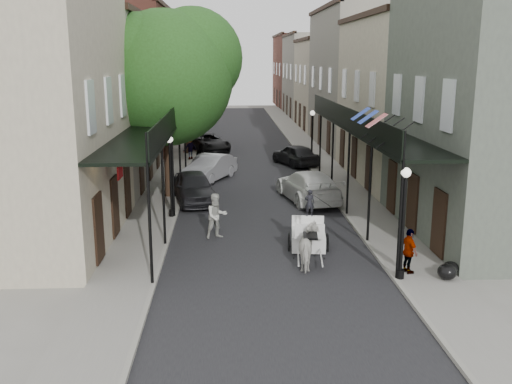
{
  "coord_description": "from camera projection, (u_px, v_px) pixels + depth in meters",
  "views": [
    {
      "loc": [
        -1.54,
        -19.37,
        7.19
      ],
      "look_at": [
        -0.32,
        4.34,
        1.6
      ],
      "focal_mm": 40.0,
      "sensor_mm": 36.0,
      "label": 1
    }
  ],
  "objects": [
    {
      "name": "horse",
      "position": [
        310.0,
        247.0,
        19.94
      ],
      "size": [
        0.99,
        1.84,
        1.49
      ],
      "primitive_type": "imported",
      "rotation": [
        0.0,
        0.0,
        3.03
      ],
      "color": "beige",
      "rests_on": "ground"
    },
    {
      "name": "sidewalk_left",
      "position": [
        178.0,
        163.0,
        39.73
      ],
      "size": [
        2.2,
        90.0,
        0.12
      ],
      "primitive_type": "cube",
      "color": "gray",
      "rests_on": "ground"
    },
    {
      "name": "car_left_mid",
      "position": [
        210.0,
        168.0,
        34.13
      ],
      "size": [
        3.42,
        4.92,
        1.54
      ],
      "primitive_type": "imported",
      "rotation": [
        0.0,
        0.0,
        -0.43
      ],
      "color": "#9C9CA2",
      "rests_on": "ground"
    },
    {
      "name": "sidewalk_right",
      "position": [
        320.0,
        162.0,
        40.23
      ],
      "size": [
        2.2,
        90.0,
        0.12
      ],
      "primitive_type": "cube",
      "color": "gray",
      "rests_on": "ground"
    },
    {
      "name": "car_right_near",
      "position": [
        308.0,
        186.0,
        29.25
      ],
      "size": [
        3.21,
        5.79,
        1.59
      ],
      "primitive_type": "imported",
      "rotation": [
        0.0,
        0.0,
        3.33
      ],
      "color": "white",
      "rests_on": "ground"
    },
    {
      "name": "car_left_near",
      "position": [
        194.0,
        187.0,
        28.96
      ],
      "size": [
        2.79,
        4.94,
        1.58
      ],
      "primitive_type": "imported",
      "rotation": [
        0.0,
        0.0,
        0.21
      ],
      "color": "black",
      "rests_on": "ground"
    },
    {
      "name": "road",
      "position": [
        249.0,
        163.0,
        39.99
      ],
      "size": [
        8.0,
        90.0,
        0.01
      ],
      "primitive_type": "cube",
      "color": "black",
      "rests_on": "ground"
    },
    {
      "name": "carriage",
      "position": [
        308.0,
        222.0,
        22.14
      ],
      "size": [
        1.68,
        2.32,
        2.49
      ],
      "rotation": [
        0.0,
        0.0,
        -0.11
      ],
      "color": "black",
      "rests_on": "ground"
    },
    {
      "name": "car_right_far",
      "position": [
        295.0,
        155.0,
        39.01
      ],
      "size": [
        3.22,
        4.67,
        1.48
      ],
      "primitive_type": "imported",
      "rotation": [
        0.0,
        0.0,
        3.52
      ],
      "color": "black",
      "rests_on": "ground"
    },
    {
      "name": "lamppost_left",
      "position": [
        171.0,
        175.0,
        25.71
      ],
      "size": [
        0.32,
        0.32,
        3.71
      ],
      "color": "black",
      "rests_on": "sidewalk_left"
    },
    {
      "name": "tree_near",
      "position": [
        174.0,
        72.0,
        28.75
      ],
      "size": [
        7.31,
        6.8,
        9.63
      ],
      "color": "#382619",
      "rests_on": "sidewalk_left"
    },
    {
      "name": "lamppost_right_near",
      "position": [
        403.0,
        222.0,
        18.34
      ],
      "size": [
        0.32,
        0.32,
        3.71
      ],
      "color": "black",
      "rests_on": "sidewalk_right"
    },
    {
      "name": "tree_far",
      "position": [
        190.0,
        77.0,
        42.51
      ],
      "size": [
        6.45,
        6.0,
        8.61
      ],
      "color": "#382619",
      "rests_on": "sidewalk_left"
    },
    {
      "name": "pedestrian_walking",
      "position": [
        217.0,
        216.0,
        23.16
      ],
      "size": [
        1.11,
        1.0,
        1.87
      ],
      "primitive_type": "imported",
      "rotation": [
        0.0,
        0.0,
        0.4
      ],
      "color": "beige",
      "rests_on": "ground"
    },
    {
      "name": "building_row_left",
      "position": [
        143.0,
        82.0,
        48.08
      ],
      "size": [
        5.0,
        80.0,
        10.5
      ],
      "primitive_type": "cube",
      "color": "#BDB397",
      "rests_on": "ground"
    },
    {
      "name": "building_row_right",
      "position": [
        344.0,
        81.0,
        48.94
      ],
      "size": [
        5.0,
        80.0,
        10.5
      ],
      "primitive_type": "cube",
      "color": "gray",
      "rests_on": "ground"
    },
    {
      "name": "car_left_far",
      "position": [
        208.0,
        142.0,
        44.91
      ],
      "size": [
        4.07,
        5.57,
        1.41
      ],
      "primitive_type": "imported",
      "rotation": [
        0.0,
        0.0,
        0.39
      ],
      "color": "black",
      "rests_on": "ground"
    },
    {
      "name": "gallery_left",
      "position": [
        156.0,
        128.0,
        26.17
      ],
      "size": [
        2.2,
        18.05,
        4.88
      ],
      "color": "black",
      "rests_on": "sidewalk_left"
    },
    {
      "name": "pedestrian_sidewalk_right",
      "position": [
        409.0,
        251.0,
        19.06
      ],
      "size": [
        0.6,
        0.97,
        1.54
      ],
      "primitive_type": "imported",
      "rotation": [
        0.0,
        0.0,
        1.83
      ],
      "color": "gray",
      "rests_on": "sidewalk_right"
    },
    {
      "name": "gallery_right",
      "position": [
        362.0,
        127.0,
        26.65
      ],
      "size": [
        2.2,
        18.05,
        4.88
      ],
      "color": "black",
      "rests_on": "sidewalk_right"
    },
    {
      "name": "pedestrian_sidewalk_left",
      "position": [
        190.0,
        148.0,
        40.67
      ],
      "size": [
        1.23,
        1.12,
        1.66
      ],
      "primitive_type": "imported",
      "rotation": [
        0.0,
        0.0,
        3.76
      ],
      "color": "gray",
      "rests_on": "sidewalk_left"
    },
    {
      "name": "trash_bags",
      "position": [
        449.0,
        270.0,
        18.78
      ],
      "size": [
        0.89,
        1.04,
        0.53
      ],
      "color": "black",
      "rests_on": "sidewalk_right"
    },
    {
      "name": "ground",
      "position": [
        271.0,
        263.0,
        20.55
      ],
      "size": [
        140.0,
        140.0,
        0.0
      ],
      "primitive_type": "plane",
      "color": "gray",
      "rests_on": "ground"
    },
    {
      "name": "lamppost_right_far",
      "position": [
        312.0,
        138.0,
        37.78
      ],
      "size": [
        0.32,
        0.32,
        3.71
      ],
      "color": "black",
      "rests_on": "sidewalk_right"
    }
  ]
}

